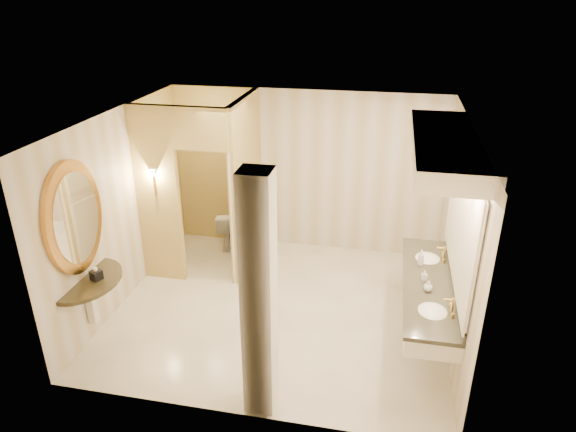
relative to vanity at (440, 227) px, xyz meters
The scene contains 16 objects.
floor 2.58m from the vanity, behind, with size 4.50×4.50×0.00m, color white.
ceiling 2.28m from the vanity, behind, with size 4.50×4.50×0.00m, color white.
wall_back 3.07m from the vanity, 130.32° to the left, with size 4.50×0.02×2.70m, color beige.
wall_front 2.60m from the vanity, 139.89° to the right, with size 4.50×0.02×2.70m, color beige.
wall_left 4.25m from the vanity, behind, with size 0.02×4.00×2.70m, color beige.
wall_right 0.51m from the vanity, 50.84° to the left, with size 0.02×4.00×2.70m, color beige.
toilet_closet 3.37m from the vanity, 157.18° to the left, with size 1.50×1.55×2.70m.
wall_sconce 3.98m from the vanity, 168.95° to the left, with size 0.14×0.14×0.42m.
vanity is the anchor object (origin of this frame).
console_shelf 4.27m from the vanity, 169.57° to the right, with size 1.07×1.07×1.99m.
pillar 2.33m from the vanity, 140.64° to the right, with size 0.31×0.31×2.70m, color white.
tissue_box 4.17m from the vanity, 169.51° to the right, with size 0.12×0.12×0.12m, color black.
toilet 4.06m from the vanity, 147.89° to the left, with size 0.37×0.65×0.67m, color white.
soap_bottle_a 0.70m from the vanity, 159.85° to the left, with size 0.06×0.06×0.13m, color beige.
soap_bottle_b 0.72m from the vanity, 107.16° to the right, with size 0.10×0.10×0.13m, color silver.
soap_bottle_c 0.77m from the vanity, 108.31° to the left, with size 0.08×0.08×0.22m, color #C6B28C.
Camera 1 is at (1.32, -5.92, 4.19)m, focal length 32.00 mm.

